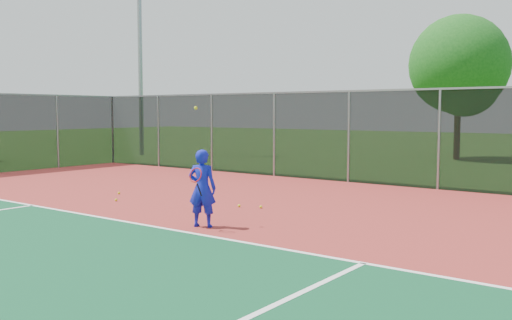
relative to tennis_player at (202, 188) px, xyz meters
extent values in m
plane|color=#2A5A19|center=(1.88, -3.61, -0.81)|extent=(120.00, 120.00, 0.00)
cube|color=maroon|center=(1.88, -1.61, -0.80)|extent=(30.00, 20.00, 0.02)
cube|color=white|center=(3.88, -0.61, -0.78)|extent=(22.00, 0.10, 0.00)
cube|color=black|center=(1.88, 8.39, 0.71)|extent=(30.00, 0.04, 3.00)
cube|color=gray|center=(1.88, 8.39, 2.21)|extent=(30.00, 0.06, 0.06)
imported|color=#131BB4|center=(0.00, 0.00, 0.00)|extent=(0.68, 0.57, 1.57)
cylinder|color=black|center=(0.15, -0.25, 0.01)|extent=(0.03, 0.15, 0.27)
torus|color=#A51414|center=(0.15, -0.35, 0.31)|extent=(0.30, 0.13, 0.29)
sphere|color=yellow|center=(-0.25, 0.10, 1.61)|extent=(0.07, 0.07, 0.07)
sphere|color=yellow|center=(-4.03, 1.10, -0.76)|extent=(0.07, 0.07, 0.07)
sphere|color=yellow|center=(-4.97, 1.98, -0.76)|extent=(0.07, 0.07, 0.07)
sphere|color=yellow|center=(-0.37, 2.49, -0.76)|extent=(0.07, 0.07, 0.07)
sphere|color=yellow|center=(-0.90, 2.31, -0.76)|extent=(0.07, 0.07, 0.07)
cylinder|color=gray|center=(-15.94, 12.63, 5.72)|extent=(0.24, 0.24, 13.07)
cylinder|color=#3C2A16|center=(-1.20, 19.85, 0.54)|extent=(0.30, 0.30, 2.69)
sphere|color=#144C14|center=(-1.20, 19.85, 3.83)|extent=(4.79, 4.79, 4.79)
sphere|color=#144C14|center=(-0.80, 19.55, 2.93)|extent=(3.29, 3.29, 3.29)
camera|label=1|loc=(7.70, -8.44, 1.53)|focal=40.00mm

